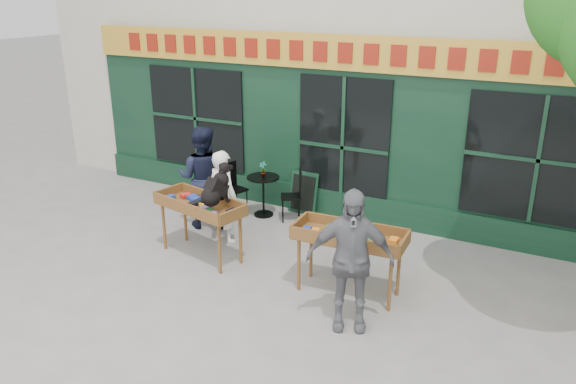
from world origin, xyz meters
name	(u,v)px	position (x,y,z in m)	size (l,w,h in m)	color
ground	(283,269)	(0.00, 0.00, 0.00)	(80.00, 80.00, 0.00)	slate
book_cart_center	(200,208)	(-1.34, -0.20, 0.82)	(1.60, 0.94, 0.99)	brown
dog	(215,184)	(-0.99, -0.25, 1.29)	(0.34, 0.60, 0.60)	black
woman	(223,197)	(-1.34, 0.45, 0.79)	(0.58, 0.38, 1.58)	white
book_cart_right	(349,239)	(1.14, -0.20, 0.82)	(1.53, 0.69, 0.99)	brown
man_right	(350,260)	(1.44, -0.95, 0.92)	(1.07, 0.45, 1.83)	#5E5E63
bistro_table	(263,188)	(-1.32, 1.73, 0.54)	(0.60, 0.60, 0.76)	black
bistro_chair_left	(232,183)	(-1.96, 1.65, 0.56)	(0.45, 0.45, 0.95)	black
bistro_chair_right	(296,191)	(-0.69, 1.82, 0.56)	(0.49, 0.49, 0.95)	black
potted_plant	(263,169)	(-1.32, 1.73, 0.91)	(0.15, 0.10, 0.28)	gray
man_left	(203,177)	(-2.02, 0.83, 0.91)	(0.88, 0.69, 1.82)	black
chalkboard	(303,193)	(-0.72, 2.19, 0.40)	(0.57, 0.22, 0.79)	black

